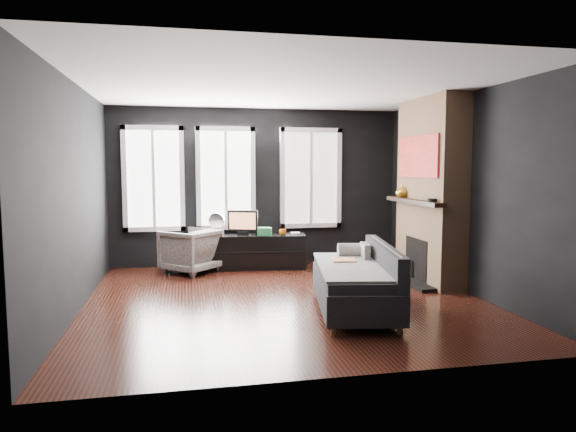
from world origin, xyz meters
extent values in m
plane|color=black|center=(0.00, 0.00, 0.00)|extent=(5.00, 5.00, 0.00)
plane|color=white|center=(0.00, 0.00, 2.70)|extent=(5.00, 5.00, 0.00)
cube|color=black|center=(0.00, 2.50, 1.35)|extent=(5.00, 0.02, 2.70)
cube|color=black|center=(-2.50, 0.00, 1.35)|extent=(0.02, 5.00, 2.70)
cube|color=black|center=(2.50, 0.00, 1.35)|extent=(0.02, 5.00, 2.70)
cube|color=gray|center=(0.97, -0.29, 0.58)|extent=(0.13, 0.34, 0.33)
imported|color=white|center=(-1.17, 1.95, 0.39)|extent=(1.04, 1.04, 0.78)
imported|color=orange|center=(0.35, 1.98, 0.63)|extent=(0.13, 0.11, 0.12)
imported|color=tan|center=(0.52, 2.12, 0.67)|extent=(0.15, 0.04, 0.21)
cube|color=#2C7E44|center=(0.05, 2.02, 0.63)|extent=(0.26, 0.20, 0.12)
imported|color=orange|center=(2.05, 1.05, 1.32)|extent=(0.25, 0.26, 0.19)
cylinder|color=black|center=(2.05, 0.05, 1.25)|extent=(0.17, 0.17, 0.04)
camera|label=1|loc=(-1.25, -6.37, 1.72)|focal=32.00mm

